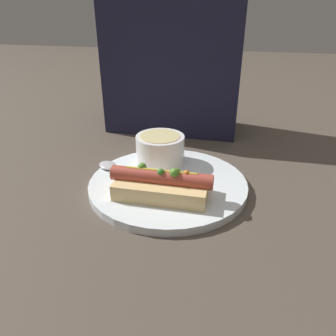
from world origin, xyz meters
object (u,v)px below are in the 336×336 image
Objects in this scene: soup_bowl at (160,148)px; spoon at (112,169)px; hot_dog at (160,185)px; seated_diner at (174,50)px.

soup_bowl is 0.11m from spoon.
soup_bowl is at bearing -107.22° from spoon.
hot_dog is 0.13m from soup_bowl.
soup_bowl is at bearing 103.29° from hot_dog.
hot_dog is at bearing -81.87° from seated_diner.
seated_diner is (-0.02, 0.26, 0.16)m from soup_bowl.
seated_diner is at bearing 95.49° from soup_bowl.
hot_dog reaches higher than spoon.
soup_bowl is 0.72× the size of spoon.
soup_bowl reaches higher than hot_dog.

